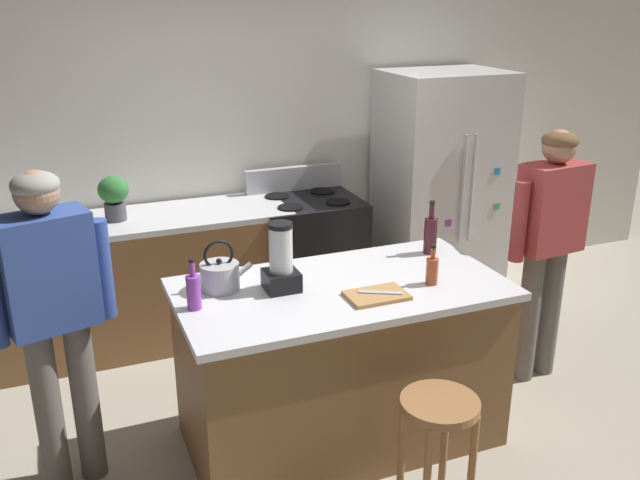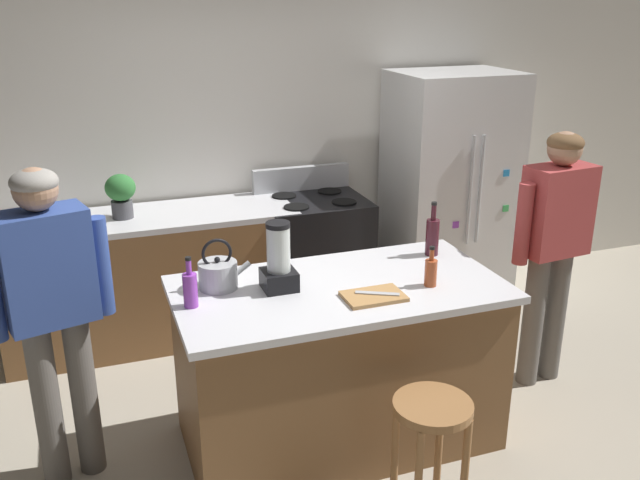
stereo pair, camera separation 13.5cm
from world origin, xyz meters
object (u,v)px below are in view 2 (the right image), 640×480
Objects in this scene: stove_range at (314,257)px; bottle_cooking_sauce at (431,272)px; refrigerator at (449,189)px; person_by_sink_right at (554,236)px; tea_kettle at (218,274)px; chef_knife at (377,293)px; bottle_wine at (432,236)px; person_by_island_left at (51,300)px; potted_plant at (121,193)px; cutting_board at (374,296)px; blender_appliance at (279,261)px; bar_stool at (431,430)px; kitchen_island at (339,364)px; bottle_soda at (190,289)px.

bottle_cooking_sauce is at bearing -88.02° from stove_range.
stove_range is at bearing 178.73° from refrigerator.
refrigerator is 1.63× the size of stove_range.
stove_range is 0.69× the size of person_by_sink_right.
person_by_sink_right is 5.84× the size of tea_kettle.
chef_knife is at bearing -129.00° from refrigerator.
bottle_wine reaches higher than tea_kettle.
person_by_island_left is at bearing -165.89° from chef_knife.
stove_range is at bearing -1.09° from potted_plant.
tea_kettle is at bearing 151.09° from cutting_board.
blender_appliance is 1.63× the size of chef_knife.
blender_appliance is at bearing -177.47° from person_by_sink_right.
person_by_island_left is 1.54m from cutting_board.
tea_kettle is at bearing 2.00° from person_by_island_left.
refrigerator is at bearing 78.33° from chef_knife.
bar_stool is 0.82m from bottle_cooking_sauce.
kitchen_island is 1.57m from stove_range.
bottle_cooking_sauce is at bearing 7.49° from cutting_board.
kitchen_island is at bearing -58.17° from potted_plant.
stove_range is 1.76m from bottle_cooking_sauce.
person_by_island_left reaches higher than stove_range.
refrigerator reaches higher than potted_plant.
tea_kettle is (-1.26, -0.05, -0.04)m from bottle_wine.
tea_kettle is (0.80, 0.03, 0.01)m from person_by_island_left.
refrigerator reaches higher than person_by_island_left.
blender_appliance is at bearing -115.38° from stove_range.
bottle_wine is (2.06, 0.08, 0.05)m from person_by_island_left.
person_by_island_left is 5.44× the size of potted_plant.
chef_knife is (0.02, 0.00, 0.01)m from cutting_board.
person_by_sink_right is 6.29× the size of bottle_soda.
cutting_board is at bearing -33.28° from blender_appliance.
kitchen_island is 0.52m from cutting_board.
tea_kettle is (-2.09, -1.31, 0.10)m from refrigerator.
person_by_sink_right is at bearing -92.56° from refrigerator.
cutting_board is (1.07, -1.75, -0.16)m from potted_plant.
kitchen_island is at bearing -104.20° from stove_range.
chef_knife is at bearing 0.00° from cutting_board.
blender_appliance is (0.66, -1.48, -0.02)m from potted_plant.
tea_kettle is at bearing 157.98° from blender_appliance.
bottle_cooking_sauce is at bearing -122.57° from refrigerator.
stove_range is 1.74m from tea_kettle.
blender_appliance reaches higher than bottle_cooking_sauce.
kitchen_island is 1.06× the size of person_by_sink_right.
blender_appliance is (-0.30, 0.07, 0.61)m from kitchen_island.
kitchen_island is 0.91m from bottle_wine.
tea_kettle is at bearing -126.18° from stove_range.
tea_kettle is at bearing 161.81° from bottle_cooking_sauce.
bottle_soda is at bearing -172.79° from blender_appliance.
blender_appliance is at bearing 163.34° from bottle_cooking_sauce.
bottle_cooking_sauce is at bearing -19.05° from kitchen_island.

